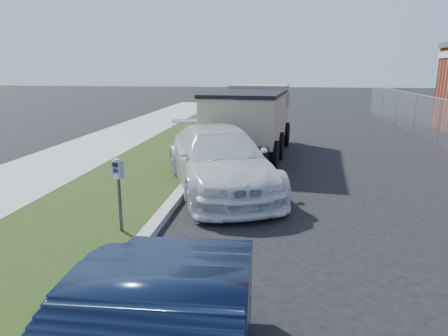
# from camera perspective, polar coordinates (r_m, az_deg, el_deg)

# --- Properties ---
(ground) EXTENTS (120.00, 120.00, 0.00)m
(ground) POSITION_cam_1_polar(r_m,az_deg,el_deg) (7.42, 9.86, -9.75)
(ground) COLOR black
(ground) RESTS_ON ground
(streetside) EXTENTS (6.12, 50.00, 0.15)m
(streetside) POSITION_cam_1_polar(r_m,az_deg,el_deg) (10.63, -22.09, -2.84)
(streetside) COLOR gray
(streetside) RESTS_ON ground
(parking_meter) EXTENTS (0.21, 0.17, 1.34)m
(parking_meter) POSITION_cam_1_polar(r_m,az_deg,el_deg) (7.19, -14.86, -1.53)
(parking_meter) COLOR #3F4247
(parking_meter) RESTS_ON ground
(white_wagon) EXTENTS (3.91, 5.71, 1.53)m
(white_wagon) POSITION_cam_1_polar(r_m,az_deg,el_deg) (10.03, -0.73, 1.38)
(white_wagon) COLOR silver
(white_wagon) RESTS_ON ground
(dump_truck) EXTENTS (2.90, 6.17, 2.34)m
(dump_truck) POSITION_cam_1_polar(r_m,az_deg,el_deg) (14.22, 3.98, 7.35)
(dump_truck) COLOR black
(dump_truck) RESTS_ON ground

